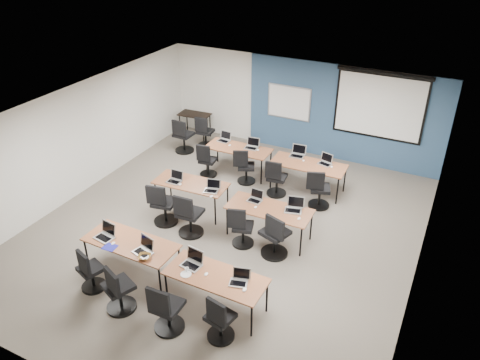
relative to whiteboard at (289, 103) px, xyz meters
The scene contains 58 objects.
floor 4.67m from the whiteboard, 86.12° to the right, with size 8.00×9.00×0.02m, color #6B6354.
ceiling 4.61m from the whiteboard, 86.12° to the right, with size 8.00×9.00×0.02m, color white.
wall_back 0.32m from the whiteboard, 13.87° to the left, with size 8.00×0.04×2.70m, color beige.
wall_front 8.93m from the whiteboard, 88.08° to the right, with size 8.00×0.04×2.70m, color beige.
wall_left 5.77m from the whiteboard, 129.90° to the right, with size 0.04×9.00×2.70m, color beige.
wall_right 6.17m from the whiteboard, 45.83° to the right, with size 0.04×9.00×2.70m, color beige.
blue_accent_panel 1.55m from the whiteboard, ahead, with size 5.50×0.04×2.70m, color #3D5977.
whiteboard is the anchor object (origin of this frame).
projector_screen 2.54m from the whiteboard, ahead, with size 2.40×0.10×1.82m.
training_table_front_left 6.56m from the whiteboard, 95.45° to the right, with size 1.84×0.77×0.73m.
training_table_front_right 6.77m from the whiteboard, 79.03° to the right, with size 1.78×0.74×0.73m.
training_table_mid_left 4.22m from the whiteboard, 100.88° to the right, with size 1.72×0.72×0.73m.
training_table_mid_right 4.51m from the whiteboard, 73.49° to the right, with size 1.80×0.75×0.73m.
training_table_back_left 2.19m from the whiteboard, 107.71° to the right, with size 1.74×0.72×0.73m.
training_table_back_right 2.51m from the whiteboard, 56.18° to the right, with size 1.85×0.77×0.73m.
laptop_0 6.70m from the whiteboard, 99.85° to the right, with size 0.36×0.31×0.27m.
mouse_0 6.78m from the whiteboard, 97.42° to the right, with size 0.06×0.10×0.03m, color white.
task_chair_0 7.38m from the whiteboard, 97.99° to the right, with size 0.47×0.46×0.95m.
laptop_1 6.64m from the whiteboard, 91.85° to the right, with size 0.35×0.30×0.27m.
mouse_1 6.78m from the whiteboard, 90.33° to the right, with size 0.06×0.10×0.03m, color white.
task_chair_1 7.49m from the whiteboard, 91.60° to the right, with size 0.56×0.53×1.01m.
laptop_2 6.60m from the whiteboard, 83.26° to the right, with size 0.35×0.30×0.27m.
mouse_2 6.78m from the whiteboard, 80.45° to the right, with size 0.06×0.09×0.03m, color white.
task_chair_2 7.54m from the whiteboard, 83.93° to the right, with size 0.52×0.52×1.00m.
laptop_3 6.81m from the whiteboard, 75.35° to the right, with size 0.31×0.26×0.23m.
mouse_3 6.99m from the whiteboard, 74.37° to the right, with size 0.06×0.10×0.04m, color white.
task_chair_3 7.47m from the whiteboard, 76.92° to the right, with size 0.46×0.46×0.95m.
laptop_4 4.38m from the whiteboard, 105.29° to the right, with size 0.32×0.28×0.25m.
mouse_4 4.43m from the whiteboard, 102.47° to the right, with size 0.06×0.10×0.04m, color white.
task_chair_4 5.06m from the whiteboard, 102.28° to the right, with size 0.55×0.55×1.03m.
laptop_5 4.22m from the whiteboard, 92.41° to the right, with size 0.32×0.27×0.24m.
mouse_5 4.46m from the whiteboard, 90.69° to the right, with size 0.06×0.10×0.04m, color white.
task_chair_5 5.07m from the whiteboard, 93.57° to the right, with size 0.56×0.56×1.03m.
laptop_6 4.24m from the whiteboard, 78.10° to the right, with size 0.30×0.26×0.23m.
mouse_6 4.53m from the whiteboard, 77.19° to the right, with size 0.06×0.09×0.03m, color white.
task_chair_6 4.98m from the whiteboard, 79.75° to the right, with size 0.48×0.47×0.95m.
laptop_7 4.48m from the whiteboard, 66.83° to the right, with size 0.36×0.30×0.27m.
mouse_7 4.83m from the whiteboard, 65.81° to the right, with size 0.06×0.10×0.04m, color white.
task_chair_7 5.17m from the whiteboard, 71.32° to the right, with size 0.58×0.56×1.04m.
laptop_8 2.18m from the whiteboard, 124.38° to the right, with size 0.33×0.28×0.25m.
mouse_8 2.24m from the whiteboard, 114.92° to the right, with size 0.06×0.10×0.03m, color white.
task_chair_8 3.01m from the whiteboard, 117.20° to the right, with size 0.46×0.46×0.95m.
laptop_9 1.92m from the whiteboard, 100.02° to the right, with size 0.34×0.29×0.26m.
mouse_9 1.99m from the whiteboard, 93.26° to the right, with size 0.06×0.10×0.04m, color white.
task_chair_9 2.61m from the whiteboard, 95.59° to the right, with size 0.51×0.47×0.96m.
laptop_10 2.02m from the whiteboard, 60.96° to the right, with size 0.36×0.31×0.27m.
mouse_10 2.33m from the whiteboard, 58.30° to the right, with size 0.06×0.09×0.03m, color white.
task_chair_10 2.88m from the whiteboard, 74.40° to the right, with size 0.49×0.49×0.98m.
laptop_11 2.55m from the whiteboard, 46.35° to the right, with size 0.32×0.27×0.24m.
mouse_11 2.77m from the whiteboard, 45.06° to the right, with size 0.05×0.09×0.03m, color white.
task_chair_11 3.38m from the whiteboard, 55.27° to the right, with size 0.53×0.51×0.99m.
blue_mousepad 6.88m from the whiteboard, 97.24° to the right, with size 0.25×0.21×0.01m, color navy.
snack_bowl 6.79m from the whiteboard, 90.80° to the right, with size 0.24×0.24×0.06m, color brown.
snack_plate 6.88m from the whiteboard, 83.24° to the right, with size 0.19×0.19×0.01m, color white.
coffee_cup 6.81m from the whiteboard, 83.38° to the right, with size 0.06×0.06×0.05m, color white.
utility_table 3.04m from the whiteboard, behind, with size 0.96×0.54×0.75m.
spare_chair_a 2.66m from the whiteboard, 156.85° to the right, with size 0.49×0.49×0.98m.
spare_chair_b 3.22m from the whiteboard, 149.54° to the right, with size 0.56×0.56×1.04m.
Camera 1 is at (4.08, -7.46, 6.10)m, focal length 35.00 mm.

